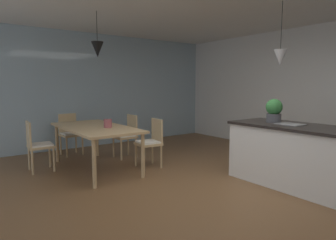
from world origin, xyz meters
name	(u,v)px	position (x,y,z in m)	size (l,w,h in m)	color
ground_plane	(215,194)	(0.00, 0.00, -0.02)	(10.00, 8.40, 0.04)	brown
wall_back_kitchen	(333,92)	(0.00, 3.26, 1.35)	(10.00, 0.12, 2.70)	white
window_wall_left_glazing	(96,90)	(-4.06, 0.00, 1.35)	(0.06, 8.40, 2.70)	#9EB7C6
dining_table	(95,130)	(-2.08, -0.85, 0.69)	(1.99, 0.97, 0.76)	tan
chair_near_left	(38,144)	(-2.53, -1.71, 0.47)	(0.42, 0.42, 0.87)	tan
chair_far_left	(127,134)	(-2.52, 0.00, 0.47)	(0.40, 0.40, 0.87)	tan
chair_far_right	(151,141)	(-1.62, 0.00, 0.47)	(0.44, 0.44, 0.87)	tan
chair_window_end	(70,133)	(-3.44, -0.86, 0.47)	(0.43, 0.43, 0.87)	tan
kitchen_island	(300,156)	(0.55, 1.16, 0.46)	(2.04, 0.86, 0.91)	white
pendant_over_table	(97,49)	(-2.01, -0.80, 2.07)	(0.21, 0.21, 0.76)	black
pendant_over_island_main	(280,57)	(0.16, 1.16, 1.89)	(0.19, 0.19, 0.94)	black
potted_plant_on_island	(274,110)	(0.09, 1.16, 1.09)	(0.25, 0.25, 0.37)	#4C4C51
vase_on_dining_table	(108,123)	(-1.83, -0.73, 0.83)	(0.14, 0.14, 0.14)	#994C51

